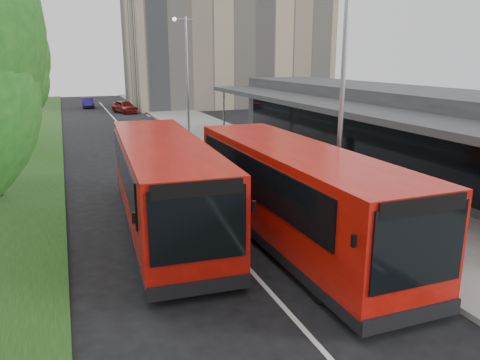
{
  "coord_description": "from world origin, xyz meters",
  "views": [
    {
      "loc": [
        -4.23,
        -11.1,
        5.44
      ],
      "look_at": [
        1.03,
        2.91,
        1.5
      ],
      "focal_mm": 35.0,
      "sensor_mm": 36.0,
      "label": 1
    }
  ],
  "objects_px": {
    "tree_far": "(12,74)",
    "lamp_post_far": "(186,68)",
    "car_near": "(125,107)",
    "lamp_post_near": "(341,81)",
    "car_far": "(87,103)",
    "bollard": "(213,136)",
    "litter_bin": "(271,151)",
    "bus_main": "(295,196)",
    "bus_second": "(164,184)"
  },
  "relations": [
    {
      "from": "litter_bin",
      "to": "bollard",
      "type": "xyz_separation_m",
      "value": [
        -1.58,
        5.44,
        0.04
      ]
    },
    {
      "from": "bollard",
      "to": "bus_second",
      "type": "bearing_deg",
      "value": -113.47
    },
    {
      "from": "lamp_post_far",
      "to": "bus_second",
      "type": "distance_m",
      "value": 19.76
    },
    {
      "from": "lamp_post_far",
      "to": "bus_second",
      "type": "bearing_deg",
      "value": -106.53
    },
    {
      "from": "bollard",
      "to": "car_near",
      "type": "bearing_deg",
      "value": 98.11
    },
    {
      "from": "bus_main",
      "to": "car_far",
      "type": "xyz_separation_m",
      "value": [
        -3.62,
        43.13,
        -0.94
      ]
    },
    {
      "from": "bollard",
      "to": "car_far",
      "type": "xyz_separation_m",
      "value": [
        -6.11,
        27.02,
        -0.08
      ]
    },
    {
      "from": "lamp_post_far",
      "to": "car_near",
      "type": "bearing_deg",
      "value": 99.8
    },
    {
      "from": "lamp_post_far",
      "to": "bus_second",
      "type": "relative_size",
      "value": 0.77
    },
    {
      "from": "lamp_post_near",
      "to": "bus_second",
      "type": "height_order",
      "value": "lamp_post_near"
    },
    {
      "from": "lamp_post_far",
      "to": "bus_second",
      "type": "height_order",
      "value": "lamp_post_far"
    },
    {
      "from": "tree_far",
      "to": "litter_bin",
      "type": "distance_m",
      "value": 16.69
    },
    {
      "from": "car_far",
      "to": "bollard",
      "type": "bearing_deg",
      "value": -77.99
    },
    {
      "from": "bus_main",
      "to": "bus_second",
      "type": "xyz_separation_m",
      "value": [
        -3.34,
        2.65,
        -0.01
      ]
    },
    {
      "from": "lamp_post_far",
      "to": "bollard",
      "type": "bearing_deg",
      "value": -86.82
    },
    {
      "from": "car_near",
      "to": "car_far",
      "type": "xyz_separation_m",
      "value": [
        -3.21,
        6.67,
        -0.07
      ]
    },
    {
      "from": "car_far",
      "to": "litter_bin",
      "type": "bearing_deg",
      "value": -77.42
    },
    {
      "from": "lamp_post_far",
      "to": "car_far",
      "type": "distance_m",
      "value": 22.93
    },
    {
      "from": "car_far",
      "to": "car_near",
      "type": "bearing_deg",
      "value": -65.03
    },
    {
      "from": "bus_main",
      "to": "car_far",
      "type": "distance_m",
      "value": 43.29
    },
    {
      "from": "car_far",
      "to": "bus_main",
      "type": "bearing_deg",
      "value": -85.95
    },
    {
      "from": "bus_second",
      "to": "car_near",
      "type": "height_order",
      "value": "bus_second"
    },
    {
      "from": "car_near",
      "to": "lamp_post_near",
      "type": "bearing_deg",
      "value": -103.6
    },
    {
      "from": "lamp_post_near",
      "to": "lamp_post_far",
      "type": "distance_m",
      "value": 20.0
    },
    {
      "from": "lamp_post_near",
      "to": "bus_second",
      "type": "bearing_deg",
      "value": 166.72
    },
    {
      "from": "car_near",
      "to": "car_far",
      "type": "height_order",
      "value": "car_near"
    },
    {
      "from": "car_near",
      "to": "bus_main",
      "type": "bearing_deg",
      "value": -107.21
    },
    {
      "from": "tree_far",
      "to": "litter_bin",
      "type": "xyz_separation_m",
      "value": [
        13.0,
        -9.73,
        -3.86
      ]
    },
    {
      "from": "litter_bin",
      "to": "car_far",
      "type": "xyz_separation_m",
      "value": [
        -7.69,
        32.46,
        -0.04
      ]
    },
    {
      "from": "bus_second",
      "to": "car_near",
      "type": "distance_m",
      "value": 33.94
    },
    {
      "from": "bus_second",
      "to": "car_far",
      "type": "xyz_separation_m",
      "value": [
        -0.28,
        40.47,
        -0.93
      ]
    },
    {
      "from": "lamp_post_near",
      "to": "bus_second",
      "type": "relative_size",
      "value": 0.77
    },
    {
      "from": "lamp_post_near",
      "to": "car_near",
      "type": "height_order",
      "value": "lamp_post_near"
    },
    {
      "from": "lamp_post_near",
      "to": "car_near",
      "type": "xyz_separation_m",
      "value": [
        -2.61,
        35.11,
        -4.09
      ]
    },
    {
      "from": "lamp_post_far",
      "to": "tree_far",
      "type": "bearing_deg",
      "value": -175.13
    },
    {
      "from": "bus_main",
      "to": "bollard",
      "type": "relative_size",
      "value": 10.63
    },
    {
      "from": "tree_far",
      "to": "lamp_post_near",
      "type": "xyz_separation_m",
      "value": [
        11.13,
        -19.05,
        0.26
      ]
    },
    {
      "from": "bus_second",
      "to": "bollard",
      "type": "height_order",
      "value": "bus_second"
    },
    {
      "from": "bus_main",
      "to": "car_far",
      "type": "bearing_deg",
      "value": 94.27
    },
    {
      "from": "tree_far",
      "to": "lamp_post_far",
      "type": "bearing_deg",
      "value": 4.87
    },
    {
      "from": "tree_far",
      "to": "lamp_post_far",
      "type": "height_order",
      "value": "lamp_post_far"
    },
    {
      "from": "litter_bin",
      "to": "car_far",
      "type": "height_order",
      "value": "car_far"
    },
    {
      "from": "lamp_post_near",
      "to": "tree_far",
      "type": "bearing_deg",
      "value": 120.29
    },
    {
      "from": "lamp_post_near",
      "to": "bollard",
      "type": "height_order",
      "value": "lamp_post_near"
    },
    {
      "from": "lamp_post_near",
      "to": "lamp_post_far",
      "type": "relative_size",
      "value": 1.0
    },
    {
      "from": "bus_main",
      "to": "litter_bin",
      "type": "relative_size",
      "value": 11.5
    },
    {
      "from": "lamp_post_far",
      "to": "bollard",
      "type": "xyz_separation_m",
      "value": [
        0.29,
        -5.24,
        -4.08
      ]
    },
    {
      "from": "car_far",
      "to": "bus_second",
      "type": "bearing_deg",
      "value": -90.35
    },
    {
      "from": "tree_far",
      "to": "car_far",
      "type": "height_order",
      "value": "tree_far"
    },
    {
      "from": "car_near",
      "to": "lamp_post_far",
      "type": "bearing_deg",
      "value": -98.05
    }
  ]
}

